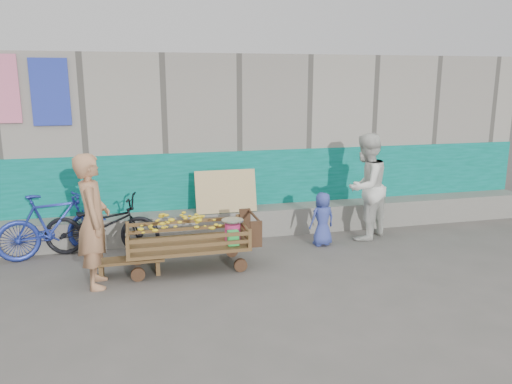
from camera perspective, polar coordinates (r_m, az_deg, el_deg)
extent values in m
plane|color=#53514B|center=(6.28, -2.23, -11.60)|extent=(80.00, 80.00, 0.00)
cube|color=gray|center=(9.83, -7.30, 6.32)|extent=(12.00, 3.00, 3.00)
cube|color=#046951|center=(8.48, -5.90, -0.16)|extent=(12.00, 0.03, 1.40)
cube|color=slate|center=(8.38, -5.59, -3.68)|extent=(12.00, 0.50, 0.45)
cube|color=tan|center=(8.15, -3.45, 0.08)|extent=(1.00, 0.19, 0.68)
cube|color=#293AAE|center=(8.24, -22.46, 10.51)|extent=(0.55, 0.03, 1.00)
cube|color=brown|center=(7.03, -7.85, -5.99)|extent=(1.65, 0.83, 0.05)
cylinder|color=#382014|center=(6.80, -13.33, -9.16)|extent=(0.18, 0.06, 0.18)
cube|color=brown|center=(6.58, -14.46, -6.21)|extent=(0.05, 0.05, 0.26)
cylinder|color=#382014|center=(7.36, -13.43, -7.43)|extent=(0.18, 0.06, 0.18)
cube|color=brown|center=(7.31, -14.47, -4.28)|extent=(0.05, 0.05, 0.26)
cylinder|color=#382014|center=(6.93, -1.78, -8.35)|extent=(0.18, 0.06, 0.18)
cube|color=brown|center=(6.74, -0.73, -5.32)|extent=(0.05, 0.05, 0.26)
cylinder|color=#382014|center=(7.49, -2.78, -6.73)|extent=(0.18, 0.06, 0.18)
cube|color=brown|center=(7.46, -2.11, -3.53)|extent=(0.05, 0.05, 0.26)
cube|color=brown|center=(6.63, -7.50, -6.10)|extent=(1.60, 0.04, 0.05)
cube|color=brown|center=(6.59, -7.52, -5.20)|extent=(1.60, 0.04, 0.05)
cube|color=brown|center=(7.36, -8.21, -4.20)|extent=(1.60, 0.04, 0.05)
cube|color=brown|center=(7.33, -8.24, -3.38)|extent=(1.60, 0.04, 0.05)
cube|color=brown|center=(6.96, -14.45, -5.48)|extent=(0.04, 0.77, 0.05)
cube|color=brown|center=(6.92, -14.50, -4.62)|extent=(0.04, 0.77, 0.05)
cube|color=brown|center=(7.11, -1.45, -4.66)|extent=(0.04, 0.77, 0.05)
cube|color=brown|center=(7.08, -1.46, -3.81)|extent=(0.04, 0.77, 0.05)
cylinder|color=#382014|center=(7.08, -0.16, -2.80)|extent=(0.04, 0.73, 0.04)
cube|color=#382014|center=(7.43, -1.27, -3.30)|extent=(0.17, 0.04, 0.37)
cube|color=#382014|center=(6.80, 0.01, -4.85)|extent=(0.17, 0.04, 0.37)
ellipsoid|color=yellow|center=(6.95, -8.66, -4.29)|extent=(1.19, 0.64, 0.40)
cylinder|color=#F6378A|center=(7.07, -2.69, -4.54)|extent=(0.22, 0.22, 0.24)
cylinder|color=silver|center=(7.04, -2.70, -3.54)|extent=(0.03, 0.03, 0.06)
cylinder|color=silver|center=(7.03, -2.70, -3.25)|extent=(0.31, 0.31, 0.02)
cube|color=green|center=(6.83, -2.64, -5.27)|extent=(0.15, 0.11, 0.20)
cube|color=brown|center=(6.98, -14.27, -7.55)|extent=(0.92, 0.28, 0.04)
cube|color=brown|center=(7.04, -17.24, -8.61)|extent=(0.06, 0.26, 0.18)
cube|color=brown|center=(7.03, -11.19, -8.30)|extent=(0.06, 0.26, 0.18)
imported|color=#B17C55|center=(6.57, -18.10, -3.18)|extent=(0.44, 0.64, 1.71)
imported|color=silver|center=(8.33, 12.40, 0.59)|extent=(1.07, 1.02, 1.75)
imported|color=#35449A|center=(7.97, 7.60, -3.07)|extent=(0.46, 0.34, 0.86)
imported|color=black|center=(7.85, -17.21, -3.63)|extent=(1.80, 0.94, 0.90)
imported|color=#23349B|center=(7.97, -22.13, -3.50)|extent=(1.68, 0.89, 0.97)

